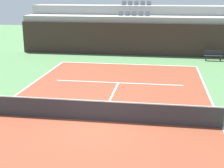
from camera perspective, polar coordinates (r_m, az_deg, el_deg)
The scene contains 13 objects.
ground_plane at distance 14.90m, azimuth -2.18°, elevation -6.52°, with size 80.00×80.00×0.00m, color #477042.
court_surface at distance 14.89m, azimuth -2.19°, elevation -6.50°, with size 11.00×24.00×0.01m, color brown.
baseline_far at distance 26.21m, azimuth 2.76°, elevation 3.52°, with size 11.00×0.10×0.00m, color white.
sideline_right at distance 14.92m, azimuth 19.02°, elevation -7.36°, with size 0.10×24.00×0.00m, color white.
service_line_far at distance 20.86m, azimuth 1.13°, elevation 0.23°, with size 8.26×0.10×0.00m, color white.
centre_service_line at distance 17.84m, azimuth -0.24°, elevation -2.57°, with size 0.10×6.40×0.00m, color white.
back_wall at distance 29.81m, azimuth 3.61°, elevation 7.90°, with size 20.96×0.30×2.94m, color #33231E.
stands_tier_lower at distance 31.11m, azimuth 3.85°, elevation 8.72°, with size 20.96×2.40×3.45m, color #9E9E99.
stands_tier_upper at distance 33.43m, azimuth 4.24°, elevation 9.99°, with size 20.96×2.40×4.33m, color #9E9E99.
seating_row_lower at distance 31.02m, azimuth 3.94°, elevation 12.13°, with size 2.95×0.44×0.44m.
seating_row_upper at distance 33.36m, azimuth 4.34°, elevation 13.92°, with size 2.95×0.44×0.44m.
tennis_net at distance 14.71m, azimuth -2.21°, elevation -4.69°, with size 11.08×0.08×1.07m.
player_bench at distance 28.77m, azimuth 17.48°, elevation 4.94°, with size 1.50×0.40×0.85m.
Camera 1 is at (2.65, -13.48, 5.75)m, focal length 51.72 mm.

